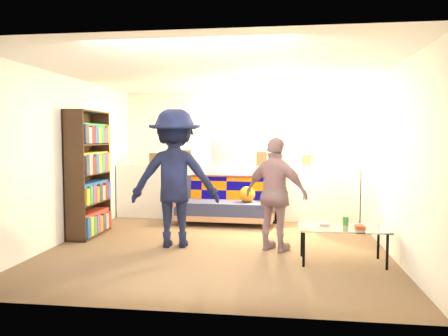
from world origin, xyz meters
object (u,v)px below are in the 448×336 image
at_px(bookshelf, 88,178).
at_px(floor_lamp, 277,157).
at_px(futon_sofa, 226,204).
at_px(person_left, 175,178).
at_px(person_right, 276,194).
at_px(coffee_table, 343,229).

height_order(bookshelf, floor_lamp, bookshelf).
bearing_deg(futon_sofa, floor_lamp, 12.06).
height_order(person_left, person_right, person_left).
bearing_deg(person_right, bookshelf, 16.23).
relative_size(futon_sofa, person_left, 0.93).
distance_m(bookshelf, coffee_table, 3.85).
xyz_separation_m(futon_sofa, person_right, (0.90, -1.78, 0.42)).
distance_m(bookshelf, person_left, 1.55).
height_order(floor_lamp, person_left, person_left).
relative_size(floor_lamp, person_right, 1.08).
bearing_deg(person_left, floor_lamp, -134.06).
distance_m(floor_lamp, person_left, 2.34).
relative_size(bookshelf, person_left, 1.01).
relative_size(futon_sofa, bookshelf, 0.92).
distance_m(coffee_table, floor_lamp, 2.67).
bearing_deg(bookshelf, floor_lamp, 26.37).
bearing_deg(futon_sofa, person_left, -106.25).
relative_size(person_left, person_right, 1.25).
bearing_deg(bookshelf, coffee_table, -15.32).
xyz_separation_m(floor_lamp, person_right, (0.01, -1.97, -0.40)).
bearing_deg(coffee_table, person_right, 150.48).
height_order(floor_lamp, person_right, floor_lamp).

